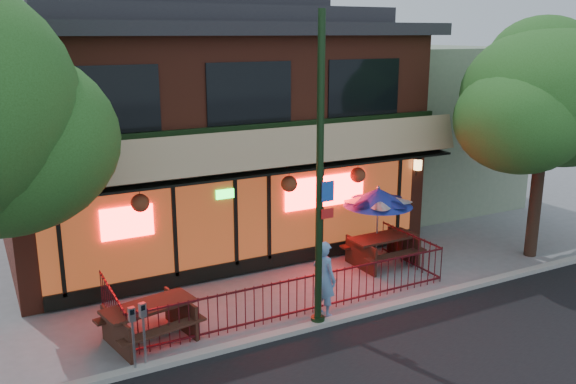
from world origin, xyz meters
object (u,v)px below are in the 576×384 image
(street_tree_right, at_px, (546,90))
(pedestrian, at_px, (324,279))
(patio_umbrella, at_px, (378,197))
(street_light, at_px, (320,193))
(parking_meter_far, at_px, (133,329))
(picnic_table_right, at_px, (383,246))
(parking_meter_near, at_px, (144,324))
(picnic_table_left, at_px, (149,317))

(street_tree_right, height_order, pedestrian, street_tree_right)
(street_tree_right, distance_m, patio_umbrella, 5.64)
(street_light, xyz_separation_m, patio_umbrella, (3.60, 2.71, -1.20))
(parking_meter_far, bearing_deg, picnic_table_right, 17.57)
(street_tree_right, xyz_separation_m, parking_meter_near, (-12.04, -0.99, -4.00))
(picnic_table_left, distance_m, pedestrian, 4.06)
(patio_umbrella, bearing_deg, street_tree_right, -21.16)
(street_tree_right, height_order, picnic_table_right, street_tree_right)
(street_light, xyz_separation_m, picnic_table_right, (3.60, 2.40, -2.59))
(picnic_table_right, bearing_deg, pedestrian, -147.83)
(picnic_table_right, bearing_deg, patio_umbrella, 90.00)
(picnic_table_left, bearing_deg, street_light, -17.02)
(patio_umbrella, xyz_separation_m, parking_meter_near, (-7.60, -2.71, -0.98))
(picnic_table_right, distance_m, patio_umbrella, 1.42)
(picnic_table_left, bearing_deg, pedestrian, -10.29)
(street_light, bearing_deg, picnic_table_left, 162.98)
(parking_meter_near, bearing_deg, street_tree_right, 4.68)
(parking_meter_far, bearing_deg, street_light, 1.05)
(picnic_table_left, distance_m, parking_meter_far, 1.40)
(street_light, bearing_deg, parking_meter_far, -178.95)
(pedestrian, bearing_deg, parking_meter_near, 78.77)
(parking_meter_far, bearing_deg, picnic_table_left, 61.81)
(pedestrian, xyz_separation_m, parking_meter_near, (-4.38, -0.38, 0.04))
(street_light, height_order, pedestrian, street_light)
(picnic_table_right, relative_size, patio_umbrella, 0.89)
(parking_meter_near, bearing_deg, parking_meter_far, -161.02)
(picnic_table_right, distance_m, pedestrian, 3.82)
(street_light, distance_m, pedestrian, 2.29)
(street_tree_right, height_order, patio_umbrella, street_tree_right)
(picnic_table_right, relative_size, parking_meter_far, 1.43)
(picnic_table_left, xyz_separation_m, parking_meter_near, (-0.40, -1.10, 0.41))
(street_light, distance_m, parking_meter_far, 4.77)
(street_light, bearing_deg, picnic_table_right, 33.75)
(street_tree_right, height_order, picnic_table_left, street_tree_right)
(street_light, xyz_separation_m, picnic_table_left, (-3.60, 1.10, -2.60))
(street_tree_right, xyz_separation_m, picnic_table_right, (-4.44, 1.41, -4.40))
(picnic_table_right, xyz_separation_m, pedestrian, (-3.22, -2.02, 0.36))
(street_tree_right, bearing_deg, street_light, -172.99)
(street_light, distance_m, picnic_table_right, 5.04)
(picnic_table_right, height_order, patio_umbrella, patio_umbrella)
(pedestrian, relative_size, parking_meter_near, 1.30)
(street_tree_right, bearing_deg, pedestrian, -175.46)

